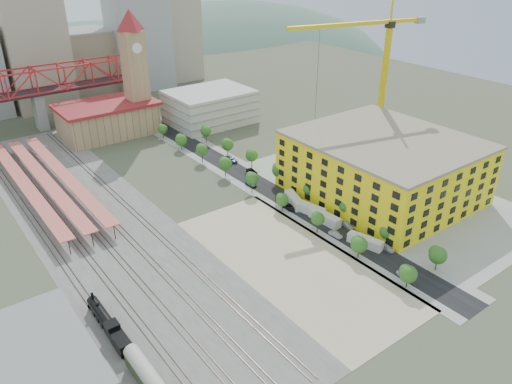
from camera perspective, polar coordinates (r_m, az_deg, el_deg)
ground at (r=148.95m, az=-2.57°, el=-1.86°), size 400.00×400.00×0.00m
ballast_strip at (r=149.44m, az=-17.95°, el=-3.18°), size 36.00×165.00×0.06m
dirt_lot at (r=125.68m, az=4.15°, el=-7.96°), size 28.00×67.00×0.06m
street_asphalt at (r=168.02m, az=-0.98°, el=1.72°), size 12.00×170.00×0.06m
sidewalk_west at (r=165.19m, az=-2.53°, el=1.22°), size 3.00×170.00×0.04m
sidewalk_east at (r=170.99m, az=0.51°, el=2.19°), size 3.00×170.00×0.04m
construction_pad at (r=163.78m, az=14.61°, el=0.07°), size 50.00×90.00×0.06m
rail_tracks at (r=148.95m, az=-18.60°, el=-3.34°), size 26.56×160.00×0.18m
platform_canopies at (r=170.58m, az=-22.94°, el=1.32°), size 16.00×80.00×4.12m
station_hall at (r=212.18m, az=-16.56°, el=8.04°), size 38.00×24.00×13.10m
clock_tower at (r=209.26m, az=-13.78°, el=14.42°), size 12.00×12.00×52.00m
parking_garage at (r=218.61m, az=-5.29°, el=9.69°), size 34.00×26.00×14.00m
truss_bridge at (r=224.80m, az=-23.99°, el=11.14°), size 94.00×9.60×25.60m
construction_building at (r=157.68m, az=14.31°, el=2.81°), size 44.60×50.60×18.80m
warehouse at (r=104.89m, az=-24.51°, el=-17.56°), size 22.00×32.00×5.00m
street_trees at (r=160.85m, az=1.11°, el=0.49°), size 15.40×124.40×8.00m
skyline at (r=267.54m, az=-19.46°, el=15.05°), size 133.00×46.00×60.00m
distant_hills at (r=415.27m, az=-17.78°, el=4.38°), size 647.00×264.00×227.00m
locomotive at (r=109.72m, az=-16.64°, el=-14.12°), size 2.56×19.72×4.93m
coach at (r=95.21m, az=-11.94°, el=-20.45°), size 2.83×16.44×5.16m
tower_crane at (r=180.54m, az=13.70°, el=14.21°), size 50.53×14.35×55.14m
site_trailer_a at (r=133.79m, az=12.37°, el=-5.55°), size 4.87×9.84×2.60m
site_trailer_b at (r=142.34m, az=7.86°, el=-2.95°), size 3.29×10.38×2.80m
site_trailer_c at (r=146.27m, az=6.14°, el=-1.96°), size 4.67×10.47×2.77m
site_trailer_d at (r=150.71m, az=4.38°, el=-0.95°), size 5.90×10.37×2.75m
car_0 at (r=124.73m, az=16.59°, el=-9.13°), size 1.92×4.22×1.40m
car_1 at (r=136.50m, az=9.07°, el=-4.82°), size 1.75×4.16×1.33m
car_2 at (r=148.52m, az=3.78°, el=-1.68°), size 2.50×5.07×1.38m
car_3 at (r=161.75m, az=-0.58°, el=0.91°), size 2.09×4.59×1.30m
car_4 at (r=133.57m, az=14.80°, el=-6.21°), size 2.00×4.36×1.45m
car_5 at (r=141.20m, az=10.36°, el=-3.76°), size 1.73×4.21×1.36m
car_6 at (r=170.44m, az=-0.46°, el=2.35°), size 2.85×5.14×1.36m
car_7 at (r=179.53m, az=-2.78°, el=3.69°), size 2.25×5.39×1.56m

